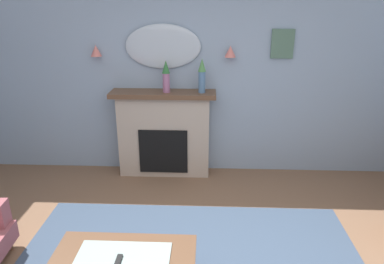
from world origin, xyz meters
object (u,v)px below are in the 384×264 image
(mantel_vase_centre, at_px, (166,76))
(wall_sconce_left, at_px, (96,51))
(wall_mirror, at_px, (163,47))
(tv_remote, at_px, (118,262))
(wall_sconce_right, at_px, (230,51))
(mantel_vase_left, at_px, (202,75))
(framed_picture, at_px, (283,44))
(coffee_table, at_px, (124,263))
(fireplace, at_px, (164,134))

(mantel_vase_centre, xyz_separation_m, wall_sconce_left, (-0.90, 0.12, 0.29))
(wall_mirror, distance_m, tv_remote, 2.80)
(wall_mirror, xyz_separation_m, wall_sconce_right, (0.85, -0.05, -0.05))
(mantel_vase_left, bearing_deg, wall_sconce_left, 174.92)
(wall_sconce_right, bearing_deg, framed_picture, 5.27)
(tv_remote, bearing_deg, mantel_vase_left, 76.20)
(wall_sconce_left, bearing_deg, mantel_vase_left, -5.08)
(wall_sconce_left, bearing_deg, coffee_table, -71.42)
(mantel_vase_left, bearing_deg, wall_mirror, 161.22)
(mantel_vase_left, relative_size, coffee_table, 0.39)
(wall_sconce_left, xyz_separation_m, coffee_table, (0.80, -2.38, -1.28))
(tv_remote, bearing_deg, framed_picture, 57.94)
(mantel_vase_centre, xyz_separation_m, wall_sconce_right, (0.80, 0.12, 0.29))
(fireplace, bearing_deg, tv_remote, -91.75)
(coffee_table, bearing_deg, mantel_vase_centre, 87.44)
(wall_sconce_left, relative_size, framed_picture, 0.39)
(mantel_vase_centre, relative_size, wall_mirror, 0.42)
(mantel_vase_centre, xyz_separation_m, framed_picture, (1.45, 0.18, 0.38))
(wall_sconce_right, bearing_deg, tv_remote, -110.63)
(wall_sconce_left, distance_m, coffee_table, 2.81)
(wall_mirror, bearing_deg, wall_sconce_left, -176.63)
(wall_sconce_left, height_order, wall_sconce_right, same)
(mantel_vase_left, height_order, framed_picture, framed_picture)
(wall_sconce_left, bearing_deg, wall_mirror, 3.37)
(wall_sconce_left, height_order, coffee_table, wall_sconce_left)
(mantel_vase_left, distance_m, tv_remote, 2.58)
(wall_mirror, bearing_deg, framed_picture, 0.38)
(wall_sconce_right, relative_size, tv_remote, 0.88)
(fireplace, relative_size, tv_remote, 8.50)
(mantel_vase_centre, bearing_deg, wall_sconce_left, 172.41)
(wall_mirror, xyz_separation_m, tv_remote, (-0.07, -2.50, -1.26))
(fireplace, relative_size, wall_sconce_right, 9.71)
(tv_remote, bearing_deg, wall_sconce_left, 107.62)
(mantel_vase_centre, relative_size, tv_remote, 2.52)
(mantel_vase_centre, relative_size, wall_sconce_left, 2.88)
(mantel_vase_centre, height_order, wall_mirror, wall_mirror)
(mantel_vase_left, xyz_separation_m, wall_sconce_left, (-1.35, 0.12, 0.27))
(fireplace, distance_m, wall_sconce_right, 1.38)
(mantel_vase_centre, bearing_deg, wall_sconce_right, 8.53)
(mantel_vase_centre, bearing_deg, fireplace, 150.47)
(mantel_vase_left, bearing_deg, framed_picture, 10.20)
(fireplace, relative_size, coffee_table, 1.24)
(mantel_vase_left, bearing_deg, mantel_vase_centre, -180.00)
(mantel_vase_left, distance_m, wall_mirror, 0.62)
(fireplace, bearing_deg, wall_mirror, 90.00)
(fireplace, height_order, mantel_vase_left, mantel_vase_left)
(fireplace, relative_size, mantel_vase_left, 3.17)
(fireplace, height_order, wall_sconce_right, wall_sconce_right)
(framed_picture, bearing_deg, wall_mirror, -179.62)
(coffee_table, bearing_deg, mantel_vase_left, 76.28)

